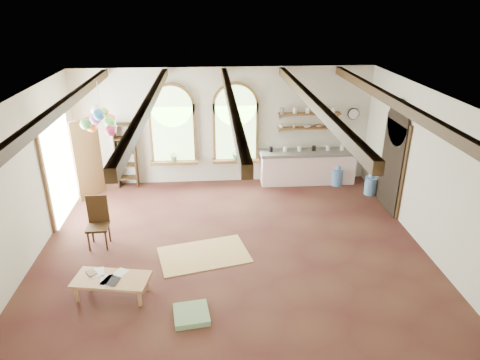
{
  "coord_description": "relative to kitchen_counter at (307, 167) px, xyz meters",
  "views": [
    {
      "loc": [
        -0.4,
        -7.78,
        4.93
      ],
      "look_at": [
        0.21,
        0.6,
        1.26
      ],
      "focal_mm": 32.0,
      "sensor_mm": 36.0,
      "label": 1
    }
  ],
  "objects": [
    {
      "name": "bookshelf",
      "position": [
        -5.0,
        0.12,
        0.42
      ],
      "size": [
        0.53,
        0.32,
        1.8
      ],
      "color": "#3B2912",
      "rests_on": "floor"
    },
    {
      "name": "right_doorway",
      "position": [
        1.65,
        -1.7,
        0.62
      ],
      "size": [
        0.1,
        1.3,
        2.4
      ],
      "primitive_type": "cube",
      "color": "black",
      "rests_on": "floor"
    },
    {
      "name": "wall_clock",
      "position": [
        1.25,
        0.25,
        1.42
      ],
      "size": [
        0.32,
        0.04,
        0.32
      ],
      "primitive_type": "cylinder",
      "rotation": [
        1.57,
        0.0,
        0.0
      ],
      "color": "black",
      "rests_on": "wall_back"
    },
    {
      "name": "shelf_cup_a",
      "position": [
        -0.75,
        0.18,
        1.14
      ],
      "size": [
        0.12,
        0.1,
        0.1
      ],
      "primitive_type": "imported",
      "color": "white",
      "rests_on": "wall_shelf_lower"
    },
    {
      "name": "wall_shelf_upper",
      "position": [
        0.0,
        0.18,
        1.47
      ],
      "size": [
        1.7,
        0.24,
        0.04
      ],
      "primitive_type": "cube",
      "color": "brown",
      "rests_on": "wall_back"
    },
    {
      "name": "tablet",
      "position": [
        -4.44,
        -4.78,
        -0.1
      ],
      "size": [
        0.23,
        0.28,
        0.01
      ],
      "primitive_type": "cube",
      "rotation": [
        0.0,
        0.0,
        -0.23
      ],
      "color": "black",
      "rests_on": "coffee_table"
    },
    {
      "name": "table_book",
      "position": [
        -4.94,
        -4.55,
        -0.09
      ],
      "size": [
        0.25,
        0.27,
        0.02
      ],
      "primitive_type": "imported",
      "rotation": [
        0.0,
        0.0,
        0.63
      ],
      "color": "olive",
      "rests_on": "coffee_table"
    },
    {
      "name": "kitchen_counter",
      "position": [
        0.0,
        0.0,
        0.0
      ],
      "size": [
        2.68,
        0.62,
        0.94
      ],
      "color": "#F8D2D8",
      "rests_on": "floor"
    },
    {
      "name": "shelf_vase",
      "position": [
        0.65,
        0.18,
        1.19
      ],
      "size": [
        0.18,
        0.18,
        0.19
      ],
      "primitive_type": "imported",
      "color": "slate",
      "rests_on": "wall_shelf_lower"
    },
    {
      "name": "ceiling_beams",
      "position": [
        -2.3,
        -3.2,
        2.62
      ],
      "size": [
        6.2,
        6.8,
        0.18
      ],
      "primitive_type": null,
      "color": "#3B2912",
      "rests_on": "ceiling"
    },
    {
      "name": "shelf_bowl_a",
      "position": [
        -0.05,
        0.18,
        1.12
      ],
      "size": [
        0.22,
        0.22,
        0.05
      ],
      "primitive_type": "imported",
      "color": "beige",
      "rests_on": "wall_shelf_lower"
    },
    {
      "name": "side_chair",
      "position": [
        -5.1,
        -2.97,
        -0.16
      ],
      "size": [
        0.45,
        0.45,
        1.1
      ],
      "color": "#3B2912",
      "rests_on": "floor"
    },
    {
      "name": "wall_shelf_lower",
      "position": [
        0.0,
        0.18,
        1.07
      ],
      "size": [
        1.7,
        0.24,
        0.04
      ],
      "primitive_type": "cube",
      "color": "brown",
      "rests_on": "wall_back"
    },
    {
      "name": "water_jug_b",
      "position": [
        1.52,
        -0.9,
        -0.21
      ],
      "size": [
        0.32,
        0.32,
        0.61
      ],
      "color": "#5682B9",
      "rests_on": "floor"
    },
    {
      "name": "left_doorway",
      "position": [
        -6.25,
        -1.4,
        0.67
      ],
      "size": [
        0.1,
        1.9,
        2.5
      ],
      "primitive_type": "cube",
      "color": "brown",
      "rests_on": "floor"
    },
    {
      "name": "balloon_cluster",
      "position": [
        -5.12,
        -1.49,
        1.85
      ],
      "size": [
        0.8,
        0.87,
        1.15
      ],
      "color": "silver",
      "rests_on": "floor"
    },
    {
      "name": "water_jug_a",
      "position": [
        0.8,
        -0.25,
        -0.22
      ],
      "size": [
        0.31,
        0.31,
        0.6
      ],
      "color": "#5682B9",
      "rests_on": "floor"
    },
    {
      "name": "floor_mat",
      "position": [
        -2.9,
        -3.51,
        -0.47
      ],
      "size": [
        1.99,
        1.49,
        0.02
      ],
      "primitive_type": "cube",
      "rotation": [
        0.0,
        0.0,
        0.23
      ],
      "color": "tan",
      "rests_on": "floor"
    },
    {
      "name": "shelf_bowl_b",
      "position": [
        0.3,
        0.18,
        1.12
      ],
      "size": [
        0.2,
        0.2,
        0.06
      ],
      "primitive_type": "imported",
      "color": "#8C664C",
      "rests_on": "wall_shelf_lower"
    },
    {
      "name": "coffee_table",
      "position": [
        -4.5,
        -4.68,
        -0.15
      ],
      "size": [
        1.39,
        0.82,
        0.37
      ],
      "color": "tan",
      "rests_on": "floor"
    },
    {
      "name": "window_right",
      "position": [
        -2.0,
        0.23,
        1.16
      ],
      "size": [
        1.3,
        0.28,
        2.2
      ],
      "color": "brown",
      "rests_on": "floor"
    },
    {
      "name": "potted_plant_left",
      "position": [
        -3.7,
        0.12,
        0.37
      ],
      "size": [
        0.27,
        0.23,
        0.3
      ],
      "primitive_type": "imported",
      "color": "#598C4C",
      "rests_on": "window_left"
    },
    {
      "name": "floor_cushion",
      "position": [
        -3.1,
        -5.34,
        -0.43
      ],
      "size": [
        0.65,
        0.65,
        0.1
      ],
      "primitive_type": "cube",
      "rotation": [
        0.0,
        0.0,
        0.14
      ],
      "color": "#739A6A",
      "rests_on": "floor"
    },
    {
      "name": "potted_plant_right",
      "position": [
        -2.0,
        0.12,
        0.37
      ],
      "size": [
        0.27,
        0.23,
        0.3
      ],
      "primitive_type": "imported",
      "color": "#598C4C",
      "rests_on": "window_right"
    },
    {
      "name": "floor",
      "position": [
        -2.3,
        -3.2,
        -0.48
      ],
      "size": [
        8.0,
        8.0,
        0.0
      ],
      "primitive_type": "plane",
      "color": "#502E21",
      "rests_on": "ground"
    },
    {
      "name": "window_left",
      "position": [
        -3.7,
        0.23,
        1.16
      ],
      "size": [
        1.3,
        0.28,
        2.2
      ],
      "color": "brown",
      "rests_on": "floor"
    },
    {
      "name": "shelf_cup_b",
      "position": [
        -0.4,
        0.18,
        1.14
      ],
      "size": [
        0.1,
        0.1,
        0.09
      ],
      "primitive_type": "imported",
      "color": "beige",
      "rests_on": "wall_shelf_lower"
    }
  ]
}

